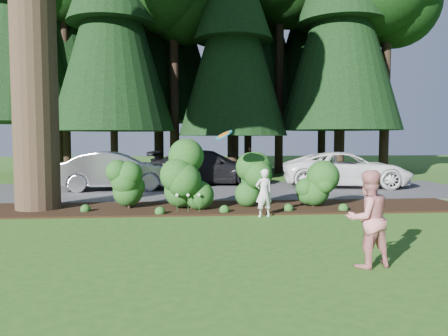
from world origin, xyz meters
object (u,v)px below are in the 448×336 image
(car_white_suv, at_px, (346,169))
(car_dark_suv, at_px, (208,167))
(adult, at_px, (368,219))
(child, at_px, (264,193))
(frisbee, at_px, (224,135))
(car_silver_wagon, at_px, (116,171))

(car_white_suv, distance_m, car_dark_suv, 5.92)
(car_white_suv, relative_size, car_dark_suv, 1.01)
(car_white_suv, distance_m, adult, 11.56)
(car_dark_suv, bearing_deg, adult, -165.40)
(car_dark_suv, distance_m, child, 8.08)
(car_white_suv, bearing_deg, child, 153.57)
(child, xyz_separation_m, adult, (0.89, -4.53, 0.15))
(car_dark_suv, xyz_separation_m, frisbee, (0.04, -7.89, 1.38))
(car_silver_wagon, relative_size, adult, 2.89)
(car_silver_wagon, height_order, adult, adult)
(car_white_suv, xyz_separation_m, car_dark_suv, (-5.70, 1.58, 0.02))
(child, bearing_deg, car_white_suv, -139.04)
(adult, bearing_deg, car_white_suv, -121.28)
(car_white_suv, relative_size, child, 4.12)
(car_silver_wagon, height_order, car_dark_suv, car_dark_suv)
(adult, relative_size, frisbee, 3.19)
(car_white_suv, height_order, child, car_white_suv)
(car_dark_suv, distance_m, frisbee, 8.01)
(car_silver_wagon, distance_m, frisbee, 7.23)
(adult, height_order, frisbee, frisbee)
(car_dark_suv, relative_size, adult, 3.29)
(child, bearing_deg, car_silver_wagon, -65.20)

